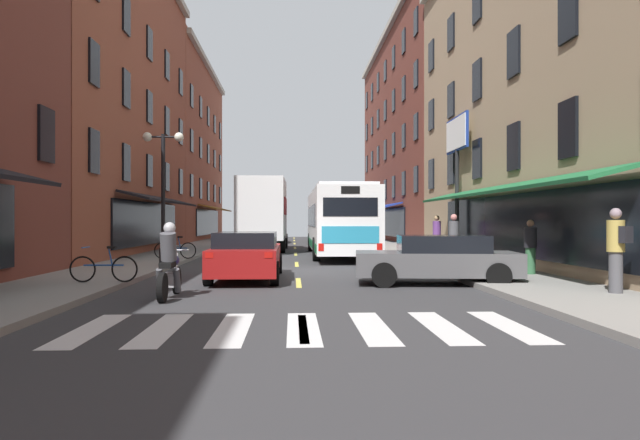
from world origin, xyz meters
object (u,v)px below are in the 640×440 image
(pedestrian_far, at_px, (437,235))
(pedestrian_near, at_px, (617,248))
(billboard_sign, at_px, (457,150))
(pedestrian_mid, at_px, (454,238))
(sedan_near, at_px, (247,255))
(sedan_mid, at_px, (273,233))
(motorcycle_rider, at_px, (170,266))
(bicycle_near, at_px, (104,268))
(transit_bus, at_px, (338,221))
(bicycle_mid, at_px, (175,250))
(sedan_far, at_px, (438,259))
(pedestrian_rear, at_px, (530,246))
(street_lamp_twin, at_px, (163,191))
(box_truck, at_px, (264,215))

(pedestrian_far, bearing_deg, pedestrian_near, 154.35)
(billboard_sign, bearing_deg, pedestrian_mid, -107.87)
(sedan_near, xyz_separation_m, sedan_mid, (-0.17, 26.97, 0.01))
(motorcycle_rider, distance_m, pedestrian_mid, 11.66)
(motorcycle_rider, height_order, pedestrian_far, pedestrian_far)
(billboard_sign, xyz_separation_m, sedan_mid, (-8.70, 18.86, -4.09))
(pedestrian_near, bearing_deg, bicycle_near, 144.80)
(transit_bus, distance_m, bicycle_mid, 8.06)
(billboard_sign, height_order, pedestrian_mid, billboard_sign)
(sedan_far, xyz_separation_m, pedestrian_far, (2.58, 10.09, 0.39))
(sedan_near, bearing_deg, pedestrian_far, 47.85)
(sedan_near, height_order, sedan_mid, sedan_mid)
(sedan_far, height_order, pedestrian_rear, pedestrian_rear)
(motorcycle_rider, distance_m, pedestrian_far, 15.46)
(sedan_mid, distance_m, bicycle_near, 29.07)
(sedan_far, bearing_deg, billboard_sign, 70.79)
(transit_bus, bearing_deg, pedestrian_near, -72.88)
(sedan_near, distance_m, bicycle_mid, 7.72)
(pedestrian_near, relative_size, pedestrian_far, 1.02)
(sedan_mid, bearing_deg, pedestrian_mid, -72.24)
(bicycle_mid, distance_m, street_lamp_twin, 3.91)
(pedestrian_mid, distance_m, pedestrian_far, 4.61)
(billboard_sign, height_order, transit_bus, billboard_sign)
(sedan_far, xyz_separation_m, pedestrian_mid, (2.03, 5.51, 0.40))
(sedan_far, bearing_deg, street_lamp_twin, 148.04)
(transit_bus, bearing_deg, sedan_mid, 102.78)
(sedan_near, distance_m, pedestrian_rear, 8.23)
(motorcycle_rider, bearing_deg, pedestrian_far, 53.89)
(pedestrian_rear, height_order, street_lamp_twin, street_lamp_twin)
(billboard_sign, distance_m, bicycle_near, 16.18)
(bicycle_mid, bearing_deg, sedan_near, -63.44)
(pedestrian_near, height_order, street_lamp_twin, street_lamp_twin)
(bicycle_near, relative_size, street_lamp_twin, 0.37)
(motorcycle_rider, distance_m, bicycle_mid, 11.03)
(motorcycle_rider, relative_size, bicycle_near, 1.21)
(billboard_sign, distance_m, motorcycle_rider, 16.11)
(sedan_mid, relative_size, pedestrian_near, 2.52)
(pedestrian_mid, bearing_deg, pedestrian_near, 48.27)
(pedestrian_near, height_order, pedestrian_mid, pedestrian_near)
(box_truck, relative_size, sedan_near, 1.65)
(sedan_near, distance_m, street_lamp_twin, 5.31)
(billboard_sign, height_order, bicycle_near, billboard_sign)
(sedan_mid, xyz_separation_m, pedestrian_mid, (7.36, -22.99, 0.35))
(billboard_sign, xyz_separation_m, bicycle_mid, (-11.98, -1.21, -4.30))
(box_truck, xyz_separation_m, pedestrian_rear, (8.48, -15.22, -1.07))
(pedestrian_far, bearing_deg, motorcycle_rider, 116.06)
(pedestrian_rear, bearing_deg, billboard_sign, 139.11)
(pedestrian_mid, xyz_separation_m, pedestrian_rear, (1.02, -4.26, -0.12))
(pedestrian_mid, height_order, pedestrian_far, pedestrian_mid)
(sedan_near, xyz_separation_m, bicycle_mid, (-3.45, 6.90, -0.20))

